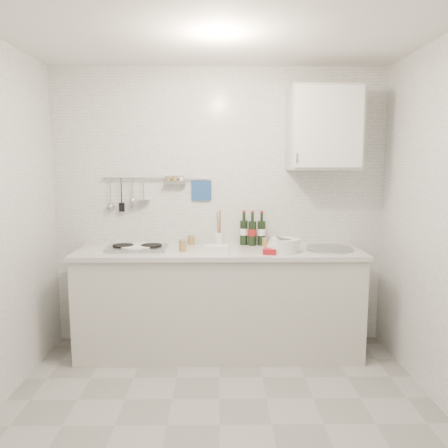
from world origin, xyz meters
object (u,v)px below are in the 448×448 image
plate_stack_hob (137,248)px  utensil_crock (219,238)px  wall_cabinet (324,128)px  plate_stack_sink (283,246)px  wine_bottles (253,228)px

plate_stack_hob → utensil_crock: size_ratio=0.99×
wall_cabinet → utensil_crock: size_ratio=2.17×
wall_cabinet → plate_stack_sink: 1.07m
utensil_crock → plate_stack_sink: bearing=-26.8°
plate_stack_sink → wine_bottles: bearing=126.8°
wall_cabinet → wine_bottles: 1.06m
wall_cabinet → wine_bottles: wall_cabinet is taller
plate_stack_hob → wine_bottles: (1.01, 0.21, 0.13)m
plate_stack_sink → wine_bottles: 0.40m
wine_bottles → utensil_crock: 0.32m
wine_bottles → utensil_crock: bearing=-172.8°
wine_bottles → utensil_crock: size_ratio=0.96×
plate_stack_sink → plate_stack_hob: bearing=175.5°
wall_cabinet → plate_stack_sink: (-0.37, -0.22, -0.98)m
wall_cabinet → wine_bottles: size_ratio=2.26×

